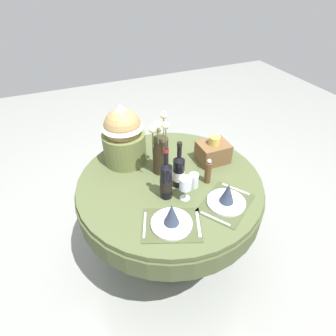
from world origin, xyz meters
TOP-DOWN VIEW (x-y plane):
  - ground at (0.00, 0.00)m, footprint 8.00×8.00m
  - dining_table at (0.00, 0.00)m, footprint 1.30×1.30m
  - place_setting_left at (-0.15, -0.38)m, footprint 0.41×0.37m
  - place_setting_right at (0.23, -0.35)m, footprint 0.43×0.41m
  - flower_vase at (-0.02, 0.11)m, footprint 0.16×0.17m
  - wine_bottle_left at (0.03, -0.07)m, footprint 0.08×0.08m
  - wine_bottle_centre at (-0.09, -0.14)m, footprint 0.08×0.08m
  - wine_glass_right at (0.02, -0.21)m, footprint 0.08×0.08m
  - tumbler_near_left at (0.12, -0.12)m, footprint 0.07×0.07m
  - pepper_mill at (0.23, -0.12)m, footprint 0.04×0.04m
  - gift_tub_back_left at (-0.21, 0.34)m, footprint 0.31×0.31m
  - woven_basket_side_right at (0.38, 0.08)m, footprint 0.22×0.18m

SIDE VIEW (x-z plane):
  - ground at x=0.00m, z-range 0.00..0.00m
  - dining_table at x=0.00m, z-range 0.26..1.03m
  - place_setting_left at x=-0.15m, z-range 0.74..0.90m
  - place_setting_right at x=0.23m, z-range 0.74..0.90m
  - tumbler_near_left at x=0.12m, z-range 0.77..0.87m
  - woven_basket_side_right at x=0.38m, z-range 0.75..0.96m
  - pepper_mill at x=0.23m, z-range 0.77..0.96m
  - wine_glass_right at x=0.02m, z-range 0.81..0.98m
  - wine_bottle_left at x=0.03m, z-range 0.73..1.07m
  - wine_bottle_centre at x=-0.09m, z-range 0.73..1.10m
  - flower_vase at x=-0.02m, z-range 0.73..1.18m
  - gift_tub_back_left at x=-0.21m, z-range 0.79..1.24m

